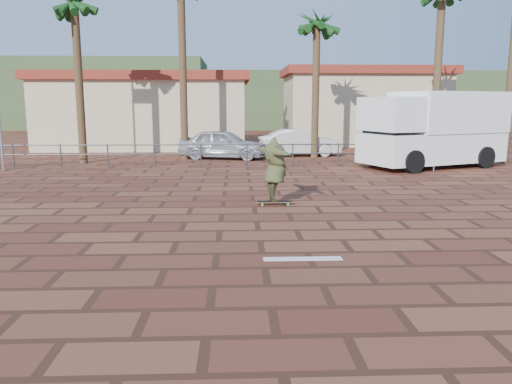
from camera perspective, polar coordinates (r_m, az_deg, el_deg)
ground at (r=10.03m, az=0.47°, el=-5.61°), size 120.00×120.00×0.00m
paint_stripe at (r=8.95m, az=5.36°, el=-7.60°), size 1.40×0.22×0.01m
guardrail at (r=21.75m, az=-1.03°, el=4.73°), size 24.06×0.06×1.00m
palm_far_left at (r=24.54m, az=-20.04°, el=19.17°), size 2.40×2.40×8.25m
palm_center at (r=25.72m, az=6.98°, el=18.18°), size 2.40×2.40×7.75m
building_west at (r=32.13m, az=-12.34°, el=9.10°), size 12.60×7.60×4.50m
building_east at (r=34.70m, az=12.03°, el=9.59°), size 10.60×6.60×5.00m
hill_front at (r=59.65m, az=-1.84°, el=10.37°), size 70.00×18.00×6.00m
hill_back at (r=69.10m, az=-20.78°, el=10.53°), size 35.00×14.00×8.00m
longboard at (r=13.51m, az=2.16°, el=-1.16°), size 1.01×0.24×0.10m
skateboarder at (r=13.36m, az=2.19°, el=2.58°), size 1.27×2.21×1.74m
campervan at (r=22.82m, az=19.66°, el=6.92°), size 6.68×4.70×3.20m
car_silver at (r=24.77m, az=-3.78°, el=5.50°), size 4.60×2.70×1.47m
car_white at (r=26.23m, az=4.98°, el=5.64°), size 4.31×1.86×1.38m
street_sign at (r=21.23m, az=19.86°, el=6.09°), size 0.41×0.15×2.07m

